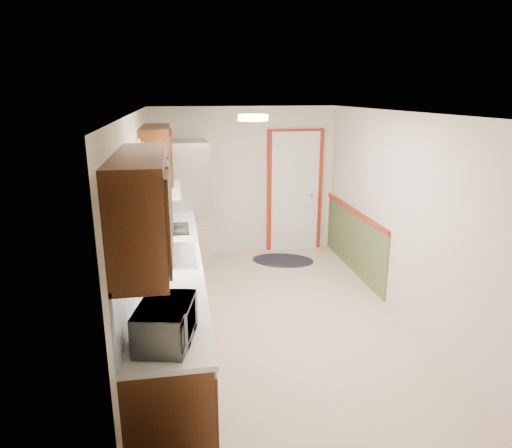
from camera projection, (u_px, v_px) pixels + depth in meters
name	position (u px, v px, depth m)	size (l,w,h in m)	color
room_shell	(277.00, 222.00, 5.12)	(3.20, 5.20, 2.52)	beige
kitchen_run	(166.00, 271.00, 4.75)	(0.63, 4.00, 2.20)	#391C0D
back_wall_trim	(307.00, 201.00, 7.47)	(1.12, 2.30, 2.08)	maroon
ceiling_fixture	(253.00, 118.00, 4.56)	(0.30, 0.30, 0.06)	#FFD88C
microwave	(165.00, 319.00, 3.10)	(0.52, 0.29, 0.35)	white
refrigerator	(183.00, 204.00, 6.96)	(0.85, 0.82, 1.92)	#B7B7BC
rug	(283.00, 260.00, 7.34)	(0.98, 0.63, 0.01)	black
cooktop	(171.00, 229.00, 5.74)	(0.45, 0.54, 0.02)	black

